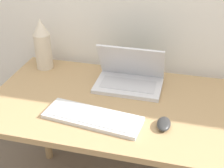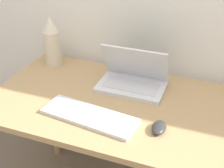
{
  "view_description": "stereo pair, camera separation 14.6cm",
  "coord_description": "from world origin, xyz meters",
  "views": [
    {
      "loc": [
        0.3,
        -0.87,
        1.62
      ],
      "look_at": [
        -0.01,
        0.35,
        0.87
      ],
      "focal_mm": 50.0,
      "sensor_mm": 36.0,
      "label": 1
    },
    {
      "loc": [
        0.44,
        -0.83,
        1.62
      ],
      "look_at": [
        -0.01,
        0.35,
        0.87
      ],
      "focal_mm": 50.0,
      "sensor_mm": 36.0,
      "label": 2
    }
  ],
  "objects": [
    {
      "name": "laptop",
      "position": [
        0.04,
        0.53,
        0.82
      ],
      "size": [
        0.34,
        0.23,
        0.22
      ],
      "color": "silver",
      "rests_on": "desk"
    },
    {
      "name": "desk",
      "position": [
        0.0,
        0.36,
        0.67
      ],
      "size": [
        1.22,
        0.71,
        0.77
      ],
      "color": "tan",
      "rests_on": "ground_plane"
    },
    {
      "name": "mouse",
      "position": [
        0.26,
        0.21,
        0.79
      ],
      "size": [
        0.06,
        0.1,
        0.03
      ],
      "color": "#2D2D2D",
      "rests_on": "desk"
    },
    {
      "name": "keyboard",
      "position": [
        -0.06,
        0.19,
        0.78
      ],
      "size": [
        0.46,
        0.2,
        0.02
      ],
      "color": "silver",
      "rests_on": "desk"
    },
    {
      "name": "vase",
      "position": [
        -0.47,
        0.61,
        0.92
      ],
      "size": [
        0.09,
        0.09,
        0.29
      ],
      "color": "beige",
      "rests_on": "desk"
    }
  ]
}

